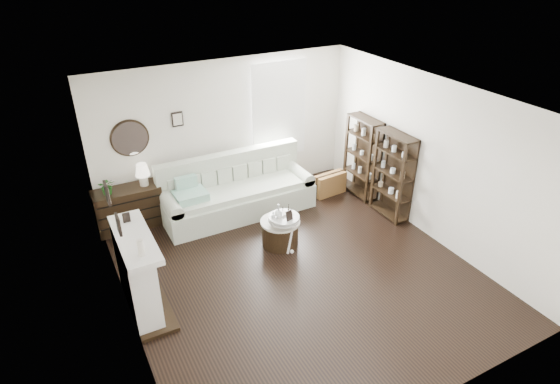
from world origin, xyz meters
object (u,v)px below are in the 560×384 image
dresser (129,208)px  drum_table (280,232)px  pedestal_table (284,219)px  sofa (236,194)px

dresser → drum_table: bearing=-39.6°
drum_table → pedestal_table: size_ratio=1.06×
drum_table → dresser: bearing=140.4°
sofa → pedestal_table: sofa is taller
sofa → drum_table: size_ratio=4.24×
sofa → drum_table: (0.21, -1.35, -0.13)m
drum_table → pedestal_table: (-0.00, -0.13, 0.33)m
pedestal_table → sofa: bearing=97.9°
sofa → pedestal_table: size_ratio=4.51×
sofa → dresser: bearing=168.5°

